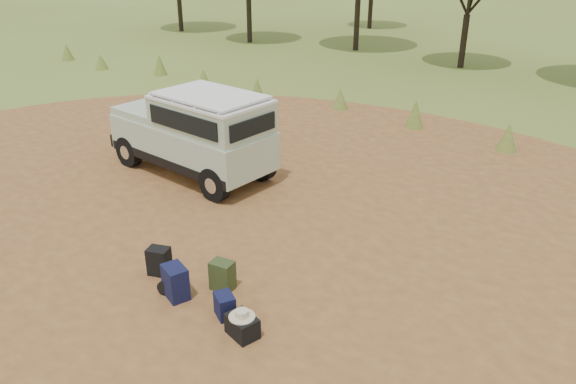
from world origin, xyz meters
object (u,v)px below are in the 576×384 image
Objects in this scene: duffel_navy at (225,306)px; hard_case at (242,326)px; backpack_olive at (222,276)px; safari_vehicle at (195,135)px; walking_staff at (157,148)px; backpack_navy at (176,282)px; backpack_black at (159,261)px.

hard_case is (0.54, -0.20, -0.03)m from duffel_navy.
hard_case is at bearing -43.00° from backpack_olive.
backpack_olive is (3.98, -3.44, -0.79)m from safari_vehicle.
backpack_navy is at bearing -59.28° from walking_staff.
hard_case is (1.55, -0.10, -0.12)m from backpack_navy.
safari_vehicle reaches higher than backpack_olive.
backpack_olive is 1.10× the size of hard_case.
hard_case is at bearing -51.89° from walking_staff.
walking_staff reaches higher than duffel_navy.
duffel_navy is at bearing -53.50° from backpack_olive.
backpack_olive is (4.87, -2.93, -0.40)m from walking_staff.
backpack_olive reaches higher than duffel_navy.
duffel_navy is 0.57m from hard_case.
backpack_navy is 1.10× the size of backpack_olive.
hard_case is at bearing 16.25° from backpack_navy.
walking_staff reaches higher than hard_case.
safari_vehicle is 9.50× the size of hard_case.
backpack_black reaches higher than duffel_navy.
backpack_olive is 0.78m from duffel_navy.
backpack_olive is (1.25, 0.32, 0.01)m from backpack_black.
duffel_navy is (5.42, -3.48, -0.46)m from walking_staff.
safari_vehicle is at bearing 168.07° from duffel_navy.
walking_staff is (-0.89, -0.51, -0.40)m from safari_vehicle.
walking_staff reaches higher than backpack_olive.
safari_vehicle is 8.88× the size of backpack_black.
duffel_navy reaches higher than hard_case.
backpack_black is at bearing -174.02° from backpack_olive.
backpack_navy is (4.40, -3.57, -0.37)m from walking_staff.
walking_staff is 4.88m from backpack_black.
safari_vehicle is at bearing 105.67° from backpack_black.
backpack_navy is (0.77, -0.33, 0.03)m from backpack_black.
safari_vehicle reaches higher than hard_case.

